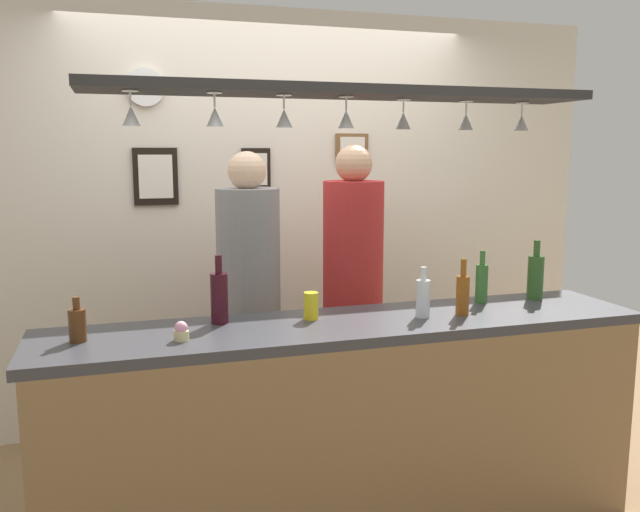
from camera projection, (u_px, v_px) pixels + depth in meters
ground_plane at (326, 491)px, 3.39m from camera, size 8.00×8.00×0.00m
back_wall at (274, 219)px, 4.22m from camera, size 4.40×0.06×2.60m
bar_counter at (362, 402)px, 2.80m from camera, size 2.70×0.55×0.99m
overhead_glass_rack at (348, 92)px, 2.79m from camera, size 2.20×0.36×0.04m
hanging_wineglass_far_left at (131, 115)px, 2.49m from camera, size 0.07×0.07×0.13m
hanging_wineglass_left at (215, 116)px, 2.57m from camera, size 0.07×0.07×0.13m
hanging_wineglass_center_left at (284, 117)px, 2.69m from camera, size 0.07×0.07×0.13m
hanging_wineglass_center at (346, 118)px, 2.77m from camera, size 0.07×0.07×0.13m
hanging_wineglass_center_right at (403, 120)px, 2.92m from camera, size 0.07×0.07×0.13m
hanging_wineglass_right at (466, 121)px, 3.03m from camera, size 0.07×0.07×0.13m
hanging_wineglass_far_right at (521, 122)px, 3.12m from camera, size 0.07×0.07×0.13m
person_left_grey_shirt at (249, 280)px, 3.54m from camera, size 0.34×0.34×1.73m
person_right_red_shirt at (353, 270)px, 3.70m from camera, size 0.34×0.34×1.77m
bottle_champagne_green at (535, 276)px, 3.32m from camera, size 0.08×0.08×0.30m
bottle_beer_green_import at (482, 282)px, 3.24m from camera, size 0.06×0.06×0.26m
bottle_wine_dark_red at (219, 296)px, 2.85m from camera, size 0.08×0.08×0.30m
bottle_soda_clear at (423, 297)px, 2.96m from camera, size 0.06×0.06×0.23m
bottle_beer_brown_stubby at (77, 324)px, 2.58m from camera, size 0.07×0.07×0.18m
bottle_beer_amber_tall at (463, 294)px, 2.99m from camera, size 0.06×0.06×0.26m
drink_can at (311, 306)px, 2.92m from camera, size 0.07×0.07×0.12m
cupcake at (181, 332)px, 2.60m from camera, size 0.06×0.06×0.08m
picture_frame_crest at (256, 169)px, 4.09m from camera, size 0.18×0.02×0.26m
picture_frame_upper_small at (352, 148)px, 4.25m from camera, size 0.22×0.02×0.18m
picture_frame_caricature at (156, 177)px, 3.92m from camera, size 0.26×0.02×0.34m
picture_frame_lower_pair at (359, 199)px, 4.32m from camera, size 0.30×0.02×0.18m
wall_clock at (145, 87)px, 3.82m from camera, size 0.22×0.03×0.22m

